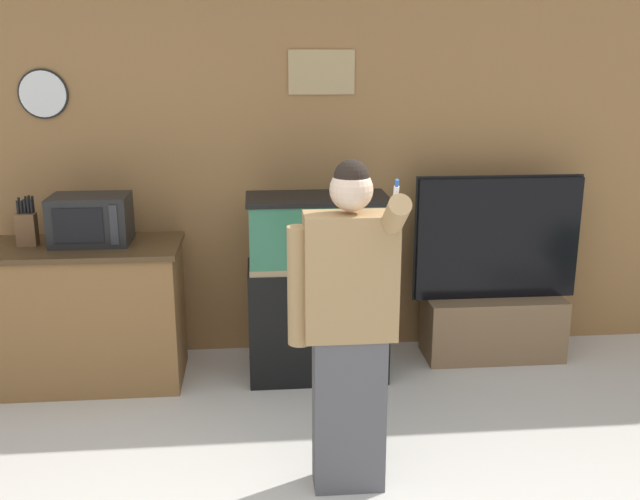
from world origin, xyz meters
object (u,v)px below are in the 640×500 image
(knife_block, at_px, (27,227))
(aquarium_on_stand, at_px, (317,287))
(microwave, at_px, (91,220))
(counter_island, at_px, (85,314))
(tv_on_stand, at_px, (494,305))
(person_standing, at_px, (348,325))

(knife_block, distance_m, aquarium_on_stand, 1.89)
(knife_block, bearing_deg, aquarium_on_stand, -1.62)
(microwave, xyz_separation_m, knife_block, (-0.40, -0.02, -0.04))
(aquarium_on_stand, bearing_deg, counter_island, 179.07)
(tv_on_stand, distance_m, person_standing, 2.01)
(aquarium_on_stand, relative_size, tv_on_stand, 0.94)
(counter_island, relative_size, knife_block, 4.02)
(microwave, distance_m, knife_block, 0.40)
(counter_island, xyz_separation_m, knife_block, (-0.32, 0.03, 0.58))
(knife_block, height_order, aquarium_on_stand, knife_block)
(knife_block, bearing_deg, person_standing, -36.37)
(counter_island, relative_size, aquarium_on_stand, 1.03)
(microwave, relative_size, knife_block, 1.54)
(knife_block, relative_size, aquarium_on_stand, 0.26)
(microwave, height_order, person_standing, person_standing)
(counter_island, height_order, person_standing, person_standing)
(counter_island, height_order, knife_block, knife_block)
(microwave, relative_size, tv_on_stand, 0.37)
(microwave, distance_m, person_standing, 2.04)
(microwave, height_order, knife_block, knife_block)
(microwave, bearing_deg, person_standing, -43.36)
(microwave, bearing_deg, knife_block, -177.70)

